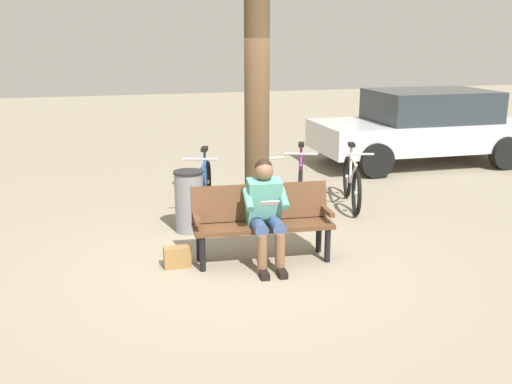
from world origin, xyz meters
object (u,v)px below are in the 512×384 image
litter_bin (189,201)px  bench (262,217)px  person_reading (266,208)px  parked_car (423,125)px  handbag (177,257)px  bicycle_silver (301,182)px  tree_trunk (257,90)px  bicycle_purple (352,182)px  bicycle_orange (260,188)px  bicycle_green (204,188)px

litter_bin → bench: bearing=117.5°
person_reading → parked_car: bearing=-131.8°
handbag → parked_car: parked_car is taller
person_reading → bicycle_silver: (-1.21, -2.17, -0.31)m
tree_trunk → bicycle_silver: 2.04m
bench → tree_trunk: 1.72m
bench → litter_bin: size_ratio=1.99×
person_reading → bicycle_purple: size_ratio=0.74×
bench → parked_car: size_ratio=0.39×
bicycle_orange → bicycle_purple: bearing=89.0°
bicycle_purple → bicycle_silver: (0.75, -0.22, 0.00)m
person_reading → handbag: (0.99, -0.16, -0.54)m
handbag → litter_bin: litter_bin is taller
handbag → bicycle_green: 2.18m
handbag → tree_trunk: 2.37m
tree_trunk → parked_car: tree_trunk is taller
bicycle_silver → bicycle_green: size_ratio=0.98×
bicycle_green → parked_car: size_ratio=0.38×
person_reading → tree_trunk: (-0.24, -1.19, 1.20)m
handbag → bicycle_orange: (-1.51, -1.86, 0.24)m
bench → tree_trunk: tree_trunk is taller
person_reading → bicycle_purple: (-1.96, -1.95, -0.31)m
bicycle_purple → bicycle_green: (2.23, -0.26, 0.00)m
handbag → bicycle_silver: size_ratio=0.19×
bicycle_purple → bicycle_orange: size_ratio=0.97×
bench → person_reading: (0.00, 0.16, 0.16)m
tree_trunk → bicycle_orange: (-0.28, -0.83, -1.50)m
tree_trunk → bicycle_purple: tree_trunk is taller
parked_car → person_reading: bearing=44.6°
litter_bin → bicycle_silver: 2.00m
bicycle_silver → bicycle_purple: bearing=94.0°
bench → parked_car: (-4.60, -4.21, 0.27)m
tree_trunk → litter_bin: 1.70m
tree_trunk → litter_bin: bearing=-12.8°
parked_car → litter_bin: bearing=30.8°
tree_trunk → bicycle_purple: bearing=-156.2°
tree_trunk → litter_bin: size_ratio=4.53×
handbag → tree_trunk: size_ratio=0.08×
handbag → bicycle_purple: bearing=-148.8°
bench → bicycle_purple: 2.65m
bench → bicycle_orange: size_ratio=0.97×
tree_trunk → bicycle_orange: tree_trunk is taller
bench → bicycle_green: bearing=-77.6°
bicycle_orange → parked_car: parked_car is taller
handbag → tree_trunk: (-1.23, -1.03, 1.74)m
litter_bin → bicycle_green: bicycle_green is taller
bicycle_purple → bicycle_orange: same height
tree_trunk → bicycle_orange: 1.74m
bench → person_reading: size_ratio=1.36×
litter_bin → bicycle_green: (-0.36, -0.82, -0.05)m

